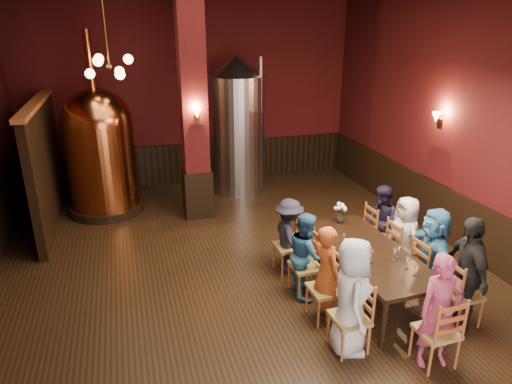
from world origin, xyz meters
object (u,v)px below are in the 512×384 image
object	(u,v)px
copper_kettle	(101,150)
rose_vase	(341,210)
dining_table	(368,254)
steel_vessel	(237,126)
person_0	(351,297)
person_1	(326,274)
person_2	(306,254)

from	to	relation	value
copper_kettle	rose_vase	size ratio (longest dim) A/B	10.65
dining_table	copper_kettle	distance (m)	5.92
steel_vessel	rose_vase	size ratio (longest dim) A/B	9.00
copper_kettle	dining_table	bearing A→B (deg)	-50.22
person_0	person_1	xyz separation A→B (m)	(-0.02, 0.67, -0.06)
copper_kettle	steel_vessel	xyz separation A→B (m)	(3.06, 0.47, 0.22)
dining_table	copper_kettle	world-z (taller)	copper_kettle
copper_kettle	steel_vessel	bearing A→B (deg)	8.73
person_2	copper_kettle	xyz separation A→B (m)	(-2.90, 4.22, 0.71)
person_1	person_2	world-z (taller)	person_1
rose_vase	person_2	bearing A→B (deg)	-142.03
person_0	person_1	size ratio (longest dim) A/B	1.09
rose_vase	person_1	bearing A→B (deg)	-122.77
copper_kettle	rose_vase	distance (m)	5.19
dining_table	person_1	bearing A→B (deg)	-158.78
dining_table	person_2	xyz separation A→B (m)	(-0.86, 0.30, -0.03)
person_1	steel_vessel	bearing A→B (deg)	-11.69
person_1	copper_kettle	distance (m)	5.72
copper_kettle	person_1	bearing A→B (deg)	-59.05
person_0	person_1	world-z (taller)	person_0
rose_vase	person_0	bearing A→B (deg)	-112.84
steel_vessel	person_1	bearing A→B (deg)	-91.49
person_0	rose_vase	xyz separation A→B (m)	(0.85, 2.03, 0.22)
dining_table	person_1	world-z (taller)	person_1
steel_vessel	rose_vase	world-z (taller)	steel_vessel
person_1	copper_kettle	world-z (taller)	copper_kettle
copper_kettle	steel_vessel	distance (m)	3.11
person_0	person_2	world-z (taller)	person_0
person_0	person_2	xyz separation A→B (m)	(-0.04, 1.33, -0.11)
steel_vessel	rose_vase	bearing A→B (deg)	-79.56
dining_table	steel_vessel	bearing A→B (deg)	96.26
person_1	rose_vase	bearing A→B (deg)	-42.98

